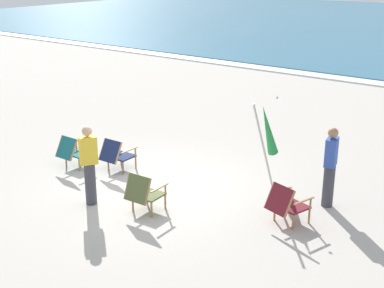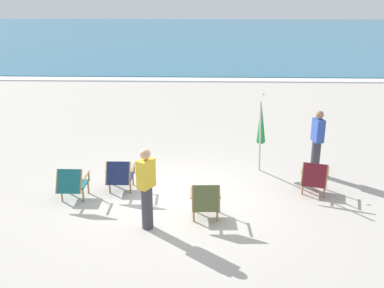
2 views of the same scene
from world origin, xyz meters
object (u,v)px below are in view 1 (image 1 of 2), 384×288
Objects in this scene: person_near_chairs at (330,167)px; person_by_waterline at (89,165)px; beach_chair_back_left at (144,192)px; beach_chair_far_center at (287,203)px; beach_chair_back_right at (117,154)px; umbrella_furled_green at (268,131)px; beach_chair_front_left at (73,151)px.

person_near_chairs is 1.00× the size of person_by_waterline.
beach_chair_back_left is 3.65m from person_near_chairs.
beach_chair_far_center is 0.53× the size of person_by_waterline.
beach_chair_back_right is at bearing 117.54° from person_by_waterline.
person_near_chairs is (4.64, 1.19, 0.41)m from beach_chair_back_right.
beach_chair_far_center is at bearing -103.68° from person_near_chairs.
beach_chair_back_right is at bearing -160.39° from umbrella_furled_green.
beach_chair_far_center is 3.88m from person_by_waterline.
beach_chair_front_left is at bearing 165.18° from beach_chair_back_left.
person_near_chairs reaches higher than beach_chair_back_right.
beach_chair_back_left is 1.24m from person_by_waterline.
beach_chair_far_center is 0.43× the size of umbrella_furled_green.
beach_chair_back_left is 2.86m from umbrella_furled_green.
beach_chair_far_center is (4.35, -0.01, 0.00)m from beach_chair_back_right.
beach_chair_front_left is 2.12m from person_by_waterline.
person_by_waterline is at bearing -131.95° from umbrella_furled_green.
umbrella_furled_green reaches higher than beach_chair_far_center.
beach_chair_back_left is 0.50× the size of person_near_chairs.
person_near_chairs is at bearing 1.33° from umbrella_furled_green.
person_by_waterline reaches higher than beach_chair_back_right.
umbrella_furled_green reaches higher than beach_chair_back_right.
beach_chair_back_right is at bearing -165.60° from person_near_chairs.
person_by_waterline is at bearing -163.14° from beach_chair_back_left.
beach_chair_front_left is at bearing -175.15° from beach_chair_far_center.
umbrella_furled_green is 1.46m from person_near_chairs.
beach_chair_back_left is at bearing -119.13° from umbrella_furled_green.
person_near_chairs is (0.29, 1.20, 0.41)m from beach_chair_far_center.
beach_chair_back_right is at bearing 25.66° from beach_chair_front_left.
person_near_chairs is at bearing 14.40° from beach_chair_back_right.
beach_chair_far_center reaches higher than beach_chair_front_left.
beach_chair_back_left is 2.28m from beach_chair_back_right.
beach_chair_far_center is at bearing -46.87° from umbrella_furled_green.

